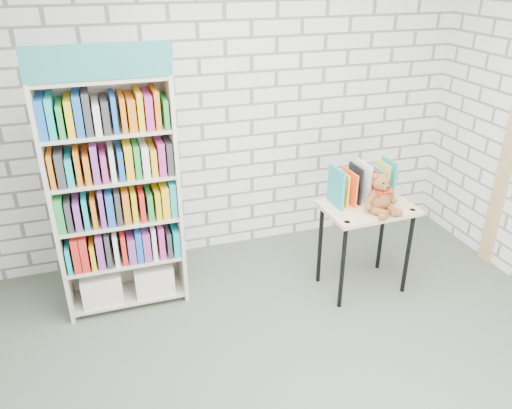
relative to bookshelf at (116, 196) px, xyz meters
name	(u,v)px	position (x,y,z in m)	size (l,w,h in m)	color
ground	(309,387)	(1.05, -1.36, -0.96)	(4.50, 4.50, 0.00)	#4E5649
room_shell	(326,131)	(1.05, -1.36, 0.83)	(4.52, 4.02, 2.81)	silver
bookshelf	(116,196)	(0.00, 0.00, 0.00)	(0.94, 0.36, 2.10)	beige
display_table	(367,218)	(1.93, -0.43, -0.29)	(0.75, 0.53, 0.78)	#D7AE81
table_books	(362,183)	(1.93, -0.31, -0.03)	(0.52, 0.24, 0.30)	teal
teddy_bear	(381,196)	(1.97, -0.53, -0.05)	(0.30, 0.28, 0.32)	brown
door_trim	(508,156)	(3.28, -0.41, 0.09)	(0.05, 0.12, 2.10)	tan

